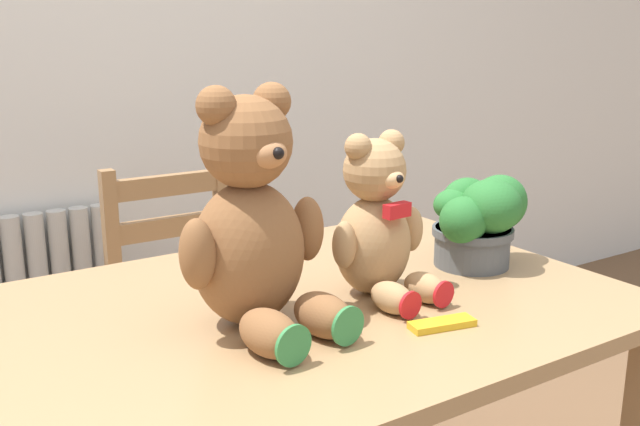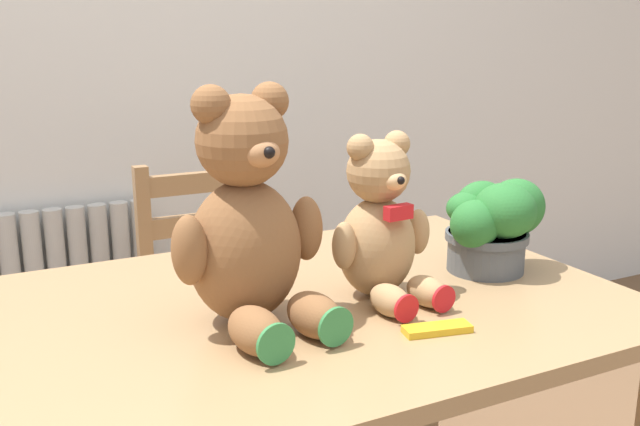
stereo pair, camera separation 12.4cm
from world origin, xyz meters
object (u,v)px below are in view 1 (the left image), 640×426
wooden_chair_behind (192,318)px  potted_plant (479,218)px  chocolate_bar (442,324)px  teddy_bear_right (377,226)px  teddy_bear_left (253,226)px

wooden_chair_behind → potted_plant: size_ratio=3.74×
chocolate_bar → wooden_chair_behind: bearing=92.4°
wooden_chair_behind → potted_plant: bearing=112.4°
wooden_chair_behind → teddy_bear_right: bearing=93.2°
potted_plant → teddy_bear_right: bearing=-176.1°
potted_plant → chocolate_bar: size_ratio=2.05×
wooden_chair_behind → chocolate_bar: (0.04, -0.98, 0.33)m
teddy_bear_left → teddy_bear_right: size_ratio=1.31×
teddy_bear_right → potted_plant: 0.28m
teddy_bear_right → chocolate_bar: 0.22m
teddy_bear_left → teddy_bear_right: 0.26m
teddy_bear_right → chocolate_bar: (-0.00, -0.18, -0.12)m
teddy_bear_left → potted_plant: size_ratio=1.73×
wooden_chair_behind → teddy_bear_left: 0.97m
teddy_bear_left → potted_plant: 0.54m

